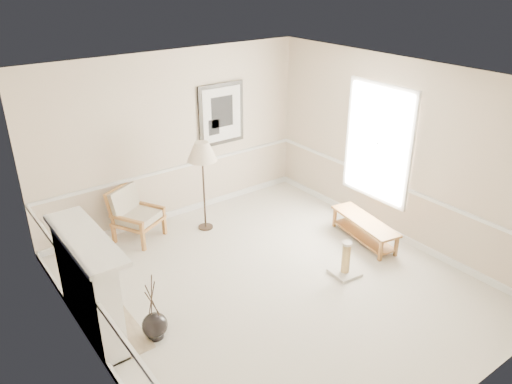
# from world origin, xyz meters

# --- Properties ---
(ground) EXTENTS (5.50, 5.50, 0.00)m
(ground) POSITION_xyz_m (0.00, 0.00, 0.00)
(ground) COLOR silver
(ground) RESTS_ON ground
(room) EXTENTS (5.04, 5.54, 2.92)m
(room) POSITION_xyz_m (0.14, 0.08, 1.87)
(room) COLOR beige
(room) RESTS_ON ground
(fireplace) EXTENTS (0.64, 1.64, 1.31)m
(fireplace) POSITION_xyz_m (-2.34, 0.60, 0.64)
(fireplace) COLOR white
(fireplace) RESTS_ON ground
(floor_vase) EXTENTS (0.31, 0.31, 0.91)m
(floor_vase) POSITION_xyz_m (-1.81, 0.02, 0.17)
(floor_vase) COLOR black
(floor_vase) RESTS_ON ground
(armchair) EXTENTS (0.91, 0.93, 0.87)m
(armchair) POSITION_xyz_m (-0.99, 2.43, 0.47)
(armchair) COLOR #AD6B38
(armchair) RESTS_ON ground
(floor_lamp) EXTENTS (0.64, 0.64, 1.55)m
(floor_lamp) POSITION_xyz_m (0.11, 2.01, 1.35)
(floor_lamp) COLOR black
(floor_lamp) RESTS_ON ground
(bench) EXTENTS (0.62, 1.38, 0.38)m
(bench) POSITION_xyz_m (1.96, 0.10, 0.25)
(bench) COLOR #AD6B38
(bench) RESTS_ON ground
(scratching_post) EXTENTS (0.41, 0.41, 0.54)m
(scratching_post) POSITION_xyz_m (1.01, -0.41, 0.17)
(scratching_post) COLOR beige
(scratching_post) RESTS_ON ground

